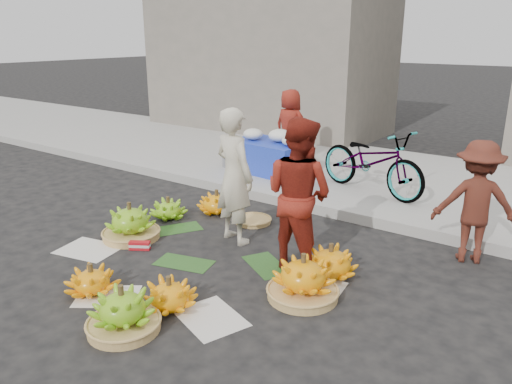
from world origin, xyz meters
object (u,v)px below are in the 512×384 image
Objects in this scene: banana_bunch_0 at (130,223)px; vendor_cream at (234,176)px; banana_bunch_4 at (303,279)px; bicycle at (372,161)px; flower_table at (270,154)px.

vendor_cream is at bearing 33.10° from banana_bunch_0.
banana_bunch_4 is at bearing -0.54° from banana_bunch_0.
vendor_cream is at bearing 152.35° from banana_bunch_4.
banana_bunch_4 is at bearing 167.24° from vendor_cream.
bicycle reaches higher than banana_bunch_0.
banana_bunch_0 is at bearing -82.04° from flower_table.
banana_bunch_0 is at bearing 165.93° from bicycle.
vendor_cream is 1.20× the size of flower_table.
vendor_cream is 2.90m from flower_table.
vendor_cream is at bearing -58.67° from flower_table.
vendor_cream reaches higher than banana_bunch_0.
banana_bunch_0 is 3.34m from flower_table.
banana_bunch_0 is 2.55m from banana_bunch_4.
banana_bunch_0 reaches higher than banana_bunch_4.
banana_bunch_4 is 4.29m from flower_table.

